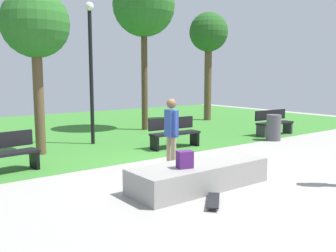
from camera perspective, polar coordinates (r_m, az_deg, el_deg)
ground_plane at (r=9.06m, az=2.05°, el=-6.27°), size 28.00×28.00×0.00m
grass_lawn at (r=15.56m, az=-15.84°, el=-0.62°), size 26.60×12.88×0.01m
concrete_ledge at (r=7.44m, az=4.81°, el=-7.49°), size 2.88×1.01×0.49m
backpack_on_ledge at (r=6.96m, az=2.57°, el=-5.11°), size 0.32×0.26×0.32m
skater_watching at (r=8.47m, az=0.51°, el=-0.53°), size 0.25×0.43×1.67m
skateboard_by_ledge at (r=6.58m, az=6.91°, el=-11.19°), size 0.71×0.70×0.08m
park_bench_far_left at (r=9.16m, az=-24.11°, el=-3.72°), size 1.65×0.67×0.91m
park_bench_center_lawn at (r=14.32m, az=15.75°, el=0.60°), size 1.62×0.54×0.91m
park_bench_by_oak at (r=11.35m, az=0.90°, el=-0.92°), size 1.63×0.57×0.91m
tree_slender_maple at (r=18.48m, az=6.19°, el=13.57°), size 1.85×1.85×5.16m
tree_broad_elm at (r=15.26m, az=-3.70°, el=17.74°), size 2.43×2.43×6.10m
tree_leaning_ash at (r=10.94m, az=-19.54°, el=14.12°), size 1.83×1.83×4.48m
lamp_post at (r=12.10m, az=-11.67°, el=9.85°), size 0.28×0.28×4.42m
trash_bin at (r=13.12m, az=15.78°, el=-0.23°), size 0.49×0.49×0.87m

